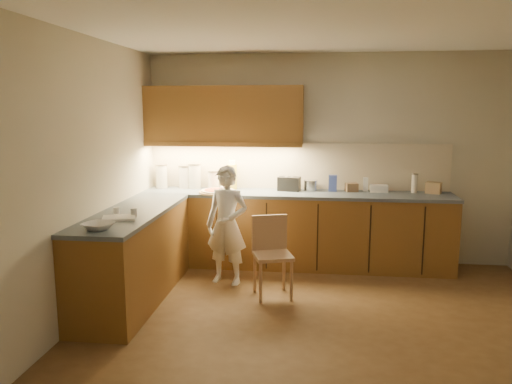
# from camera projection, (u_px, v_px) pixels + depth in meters

# --- Properties ---
(room) EXTENTS (4.54, 4.50, 2.62)m
(room) POSITION_uv_depth(u_px,v_px,m) (332.00, 139.00, 4.23)
(room) COLOR #54391C
(room) RESTS_ON ground
(l_counter) EXTENTS (3.77, 2.62, 0.92)m
(l_counter) POSITION_uv_depth(u_px,v_px,m) (246.00, 237.00, 5.77)
(l_counter) COLOR brown
(l_counter) RESTS_ON ground
(backsplash) EXTENTS (3.75, 0.02, 0.58)m
(backsplash) POSITION_uv_depth(u_px,v_px,m) (297.00, 166.00, 6.30)
(backsplash) COLOR beige
(backsplash) RESTS_ON l_counter
(upper_cabinets) EXTENTS (1.95, 0.36, 0.73)m
(upper_cabinets) POSITION_uv_depth(u_px,v_px,m) (224.00, 115.00, 6.14)
(upper_cabinets) COLOR brown
(upper_cabinets) RESTS_ON ground
(pizza_on_board) EXTENTS (0.46, 0.46, 0.18)m
(pizza_on_board) POSITION_uv_depth(u_px,v_px,m) (218.00, 191.00, 6.02)
(pizza_on_board) COLOR tan
(pizza_on_board) RESTS_ON l_counter
(child) EXTENTS (0.54, 0.42, 1.32)m
(child) POSITION_uv_depth(u_px,v_px,m) (227.00, 225.00, 5.50)
(child) COLOR white
(child) RESTS_ON ground
(wooden_chair) EXTENTS (0.47, 0.47, 0.83)m
(wooden_chair) POSITION_uv_depth(u_px,v_px,m) (271.00, 250.00, 5.17)
(wooden_chair) COLOR tan
(wooden_chair) RESTS_ON ground
(mixing_bowl) EXTENTS (0.31, 0.31, 0.06)m
(mixing_bowl) POSITION_uv_depth(u_px,v_px,m) (98.00, 226.00, 4.21)
(mixing_bowl) COLOR silver
(mixing_bowl) RESTS_ON l_counter
(canister_a) EXTENTS (0.15, 0.15, 0.31)m
(canister_a) POSITION_uv_depth(u_px,v_px,m) (162.00, 176.00, 6.39)
(canister_a) COLOR silver
(canister_a) RESTS_ON l_counter
(canister_b) EXTENTS (0.17, 0.17, 0.29)m
(canister_b) POSITION_uv_depth(u_px,v_px,m) (185.00, 176.00, 6.38)
(canister_b) COLOR silver
(canister_b) RESTS_ON l_counter
(canister_c) EXTENTS (0.17, 0.17, 0.32)m
(canister_c) POSITION_uv_depth(u_px,v_px,m) (195.00, 176.00, 6.35)
(canister_c) COLOR beige
(canister_c) RESTS_ON l_counter
(canister_d) EXTENTS (0.15, 0.15, 0.24)m
(canister_d) POSITION_uv_depth(u_px,v_px,m) (214.00, 180.00, 6.30)
(canister_d) COLOR beige
(canister_d) RESTS_ON l_counter
(oil_jug) EXTENTS (0.13, 0.10, 0.37)m
(oil_jug) POSITION_uv_depth(u_px,v_px,m) (232.00, 176.00, 6.29)
(oil_jug) COLOR gold
(oil_jug) RESTS_ON l_counter
(toaster) EXTENTS (0.29, 0.20, 0.18)m
(toaster) POSITION_uv_depth(u_px,v_px,m) (289.00, 184.00, 6.17)
(toaster) COLOR black
(toaster) RESTS_ON l_counter
(steel_pot) EXTENTS (0.17, 0.17, 0.13)m
(steel_pot) POSITION_uv_depth(u_px,v_px,m) (311.00, 185.00, 6.18)
(steel_pot) COLOR silver
(steel_pot) RESTS_ON l_counter
(blue_box) EXTENTS (0.10, 0.07, 0.20)m
(blue_box) POSITION_uv_depth(u_px,v_px,m) (333.00, 183.00, 6.13)
(blue_box) COLOR #314395
(blue_box) RESTS_ON l_counter
(card_box_a) EXTENTS (0.17, 0.14, 0.10)m
(card_box_a) POSITION_uv_depth(u_px,v_px,m) (352.00, 187.00, 6.12)
(card_box_a) COLOR #967351
(card_box_a) RESTS_ON l_counter
(white_bottle) EXTENTS (0.06, 0.06, 0.17)m
(white_bottle) POSITION_uv_depth(u_px,v_px,m) (366.00, 184.00, 6.13)
(white_bottle) COLOR white
(white_bottle) RESTS_ON l_counter
(flat_pack) EXTENTS (0.22, 0.16, 0.09)m
(flat_pack) POSITION_uv_depth(u_px,v_px,m) (379.00, 188.00, 6.10)
(flat_pack) COLOR silver
(flat_pack) RESTS_ON l_counter
(tall_jar) EXTENTS (0.08, 0.08, 0.24)m
(tall_jar) POSITION_uv_depth(u_px,v_px,m) (414.00, 183.00, 6.02)
(tall_jar) COLOR white
(tall_jar) RESTS_ON l_counter
(card_box_b) EXTENTS (0.21, 0.19, 0.13)m
(card_box_b) POSITION_uv_depth(u_px,v_px,m) (434.00, 188.00, 5.99)
(card_box_b) COLOR tan
(card_box_b) RESTS_ON l_counter
(dough_cloth) EXTENTS (0.35, 0.31, 0.02)m
(dough_cloth) POSITION_uv_depth(u_px,v_px,m) (119.00, 218.00, 4.62)
(dough_cloth) COLOR silver
(dough_cloth) RESTS_ON l_counter
(spice_jar_a) EXTENTS (0.07, 0.07, 0.08)m
(spice_jar_a) POSITION_uv_depth(u_px,v_px,m) (116.00, 211.00, 4.78)
(spice_jar_a) COLOR white
(spice_jar_a) RESTS_ON l_counter
(spice_jar_b) EXTENTS (0.06, 0.06, 0.08)m
(spice_jar_b) POSITION_uv_depth(u_px,v_px,m) (134.00, 212.00, 4.72)
(spice_jar_b) COLOR silver
(spice_jar_b) RESTS_ON l_counter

